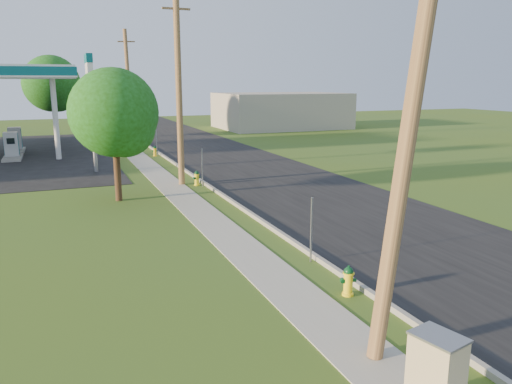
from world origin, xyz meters
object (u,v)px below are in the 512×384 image
at_px(price_pylon, 90,79).
at_px(tree_lot, 53,86).
at_px(fuel_pump_se, 15,143).
at_px(fuel_pump_ne, 12,149).
at_px(utility_pole_near, 411,111).
at_px(utility_pole_mid, 179,89).
at_px(hydrant_far, 155,151).
at_px(utility_pole_far, 129,88).
at_px(utility_cabinet, 436,375).
at_px(hydrant_near, 348,281).
at_px(tree_verge, 116,116).
at_px(hydrant_mid, 197,178).

distance_m(price_pylon, tree_lot, 18.71).
height_order(fuel_pump_se, price_pylon, price_pylon).
bearing_deg(fuel_pump_ne, utility_pole_near, -73.98).
height_order(utility_pole_mid, hydrant_far, utility_pole_mid).
distance_m(utility_pole_near, utility_pole_far, 36.00).
height_order(price_pylon, utility_cabinet, price_pylon).
height_order(fuel_pump_se, utility_cabinet, fuel_pump_se).
height_order(fuel_pump_ne, utility_cabinet, fuel_pump_ne).
bearing_deg(utility_pole_near, utility_cabinet, -108.54).
relative_size(utility_pole_far, fuel_pump_se, 2.97).
distance_m(utility_pole_near, utility_pole_mid, 18.00).
height_order(fuel_pump_se, hydrant_near, fuel_pump_se).
distance_m(utility_pole_near, tree_verge, 15.87).
relative_size(hydrant_near, hydrant_far, 1.05).
bearing_deg(fuel_pump_se, utility_cabinet, -77.26).
xyz_separation_m(utility_pole_mid, hydrant_near, (0.60, -15.28, -4.56)).
xyz_separation_m(fuel_pump_se, tree_verge, (5.47, -19.54, 3.10)).
distance_m(utility_pole_far, fuel_pump_ne, 10.99).
distance_m(utility_pole_far, hydrant_far, 8.53).
bearing_deg(tree_lot, utility_cabinet, -83.14).
relative_size(fuel_pump_ne, hydrant_near, 4.02).
xyz_separation_m(utility_pole_mid, utility_pole_far, (0.00, 18.00, -0.15)).
distance_m(utility_pole_mid, hydrant_far, 11.69).
relative_size(tree_lot, hydrant_near, 9.62).
bearing_deg(hydrant_near, fuel_pump_se, 106.40).
xyz_separation_m(utility_pole_mid, price_pylon, (-3.90, 5.50, 0.48)).
bearing_deg(fuel_pump_ne, price_pylon, -56.31).
bearing_deg(tree_lot, hydrant_far, -64.13).
xyz_separation_m(hydrant_mid, utility_cabinet, (-1.27, -19.24, 0.31)).
height_order(utility_pole_mid, fuel_pump_ne, utility_pole_mid).
xyz_separation_m(price_pylon, tree_verge, (0.47, -8.04, -1.61)).
height_order(utility_pole_far, fuel_pump_ne, utility_pole_far).
xyz_separation_m(utility_pole_far, hydrant_mid, (0.68, -18.52, -4.42)).
height_order(price_pylon, tree_verge, price_pylon).
relative_size(fuel_pump_se, hydrant_mid, 4.05).
relative_size(fuel_pump_ne, tree_lot, 0.42).
bearing_deg(fuel_pump_se, tree_verge, -74.36).
bearing_deg(utility_pole_near, utility_pole_mid, 90.00).
relative_size(fuel_pump_se, hydrant_near, 4.02).
xyz_separation_m(hydrant_near, hydrant_far, (0.02, 26.01, -0.02)).
bearing_deg(hydrant_far, fuel_pump_se, 146.63).
height_order(utility_pole_mid, hydrant_mid, utility_pole_mid).
bearing_deg(tree_lot, price_pylon, -83.96).
bearing_deg(tree_lot, hydrant_mid, -75.12).
distance_m(hydrant_near, utility_cabinet, 4.65).
bearing_deg(utility_pole_mid, fuel_pump_se, 117.63).
relative_size(utility_pole_near, price_pylon, 1.38).
xyz_separation_m(hydrant_mid, hydrant_far, (-0.06, 11.26, -0.02)).
xyz_separation_m(utility_pole_mid, fuel_pump_ne, (-8.90, 13.00, -4.23)).
height_order(fuel_pump_ne, hydrant_mid, fuel_pump_ne).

